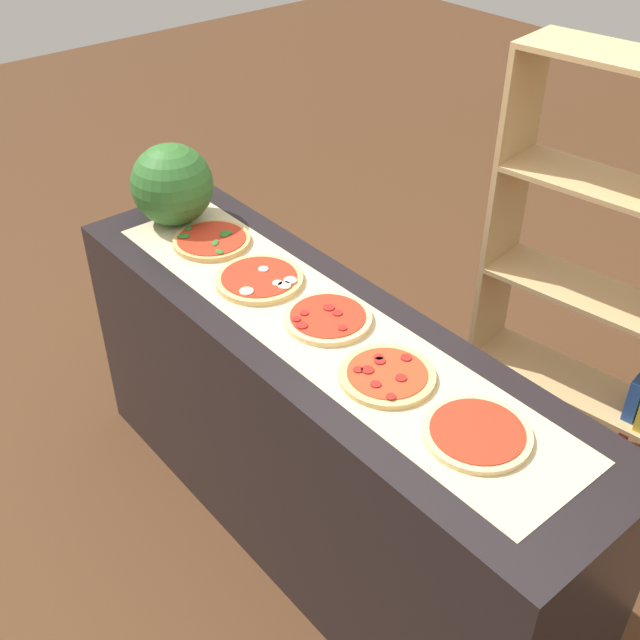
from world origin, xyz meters
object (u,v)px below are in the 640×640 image
at_px(pizza_pepperoni_3, 387,375).
at_px(pizza_plain_4, 478,433).
at_px(pizza_spinach_0, 212,240).
at_px(pizza_pepperoni_2, 328,318).
at_px(watermelon, 172,185).
at_px(pizza_mozzarella_1, 261,279).

relative_size(pizza_pepperoni_3, pizza_plain_4, 0.97).
bearing_deg(pizza_spinach_0, pizza_pepperoni_2, 0.98).
height_order(pizza_pepperoni_2, watermelon, watermelon).
distance_m(pizza_spinach_0, pizza_pepperoni_2, 0.62).
height_order(pizza_pepperoni_2, pizza_pepperoni_3, pizza_pepperoni_2).
bearing_deg(pizza_spinach_0, watermelon, -177.51).
height_order(pizza_pepperoni_3, pizza_plain_4, pizza_pepperoni_3).
height_order(pizza_plain_4, watermelon, watermelon).
distance_m(pizza_plain_4, watermelon, 1.47).
bearing_deg(pizza_pepperoni_3, pizza_pepperoni_2, 171.12).
distance_m(pizza_pepperoni_3, watermelon, 1.16).
relative_size(pizza_spinach_0, pizza_plain_4, 0.98).
bearing_deg(pizza_pepperoni_2, pizza_spinach_0, -179.02).
relative_size(pizza_pepperoni_2, watermelon, 0.91).
bearing_deg(watermelon, pizza_pepperoni_2, 1.38).
distance_m(pizza_mozzarella_1, pizza_plain_4, 0.93).
relative_size(pizza_pepperoni_3, watermelon, 0.91).
bearing_deg(pizza_pepperoni_3, watermelon, 178.60).
distance_m(pizza_mozzarella_1, pizza_pepperoni_3, 0.62).
relative_size(pizza_spinach_0, pizza_pepperoni_2, 1.01).
bearing_deg(pizza_spinach_0, pizza_mozzarella_1, -2.95).
relative_size(pizza_mozzarella_1, watermelon, 0.97).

